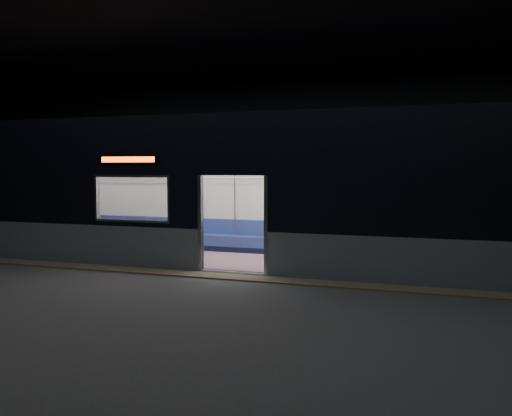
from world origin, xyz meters
The scene contains 7 objects.
station_floor centered at (0.00, 0.00, -0.01)m, with size 24.00×14.00×0.01m, color #47494C.
station_envelope centered at (0.00, 0.00, 3.66)m, with size 24.00×14.00×5.00m.
tactile_strip centered at (0.00, 0.55, 0.01)m, with size 22.80×0.50×0.03m, color #8C7F59.
metro_car centered at (0.00, 2.54, 1.85)m, with size 18.00×3.04×3.35m.
passenger centered at (2.17, 3.55, 0.80)m, with size 0.43×0.70×1.37m.
handbag centered at (2.13, 3.32, 0.67)m, with size 0.25×0.22×0.13m, color black.
transit_map centered at (0.89, 3.85, 1.44)m, with size 0.88×0.03×0.57m, color white.
Camera 1 is at (4.11, -9.44, 2.19)m, focal length 38.00 mm.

